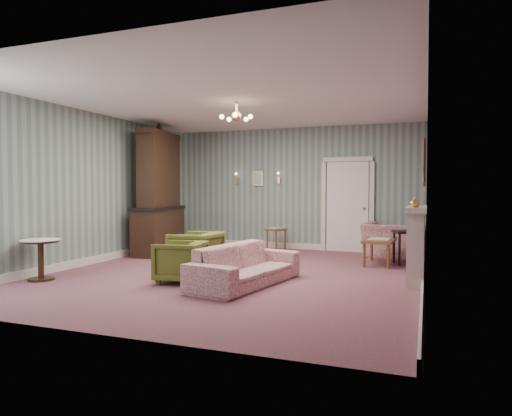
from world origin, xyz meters
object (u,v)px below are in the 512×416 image
at_px(olive_chair_b, 196,250).
at_px(coffee_table, 380,252).
at_px(wingback_chair, 391,234).
at_px(olive_chair_c, 201,248).
at_px(sofa_chintz, 246,258).
at_px(fireplace, 416,244).
at_px(side_table_black, 406,248).
at_px(pedestal_table, 41,260).
at_px(dresser, 159,189).
at_px(olive_chair_a, 181,260).

bearing_deg(olive_chair_b, coffee_table, 126.82).
bearing_deg(wingback_chair, olive_chair_c, 48.56).
distance_m(olive_chair_b, sofa_chintz, 1.37).
bearing_deg(fireplace, wingback_chair, 102.06).
xyz_separation_m(olive_chair_c, side_table_black, (3.45, 1.69, -0.04)).
bearing_deg(side_table_black, fireplace, -82.25).
distance_m(fireplace, side_table_black, 1.58).
bearing_deg(coffee_table, pedestal_table, -144.84).
distance_m(wingback_chair, dresser, 5.15).
height_order(olive_chair_b, pedestal_table, olive_chair_b).
distance_m(side_table_black, pedestal_table, 6.38).
height_order(olive_chair_a, dresser, dresser).
xyz_separation_m(olive_chair_c, fireplace, (3.66, 0.15, 0.21)).
xyz_separation_m(sofa_chintz, fireplace, (2.37, 1.21, 0.18)).
distance_m(wingback_chair, pedestal_table, 6.74).
bearing_deg(fireplace, dresser, 167.06).
relative_size(olive_chair_c, fireplace, 0.53).
bearing_deg(sofa_chintz, coffee_table, -22.48).
bearing_deg(sofa_chintz, olive_chair_c, 61.10).
relative_size(sofa_chintz, fireplace, 1.47).
relative_size(sofa_chintz, side_table_black, 3.17).
height_order(olive_chair_b, fireplace, fireplace).
xyz_separation_m(olive_chair_a, olive_chair_b, (-0.19, 0.84, 0.03)).
relative_size(olive_chair_a, pedestal_table, 1.08).
distance_m(wingback_chair, side_table_black, 1.06).
xyz_separation_m(olive_chair_b, wingback_chair, (3.02, 3.09, 0.10)).
relative_size(wingback_chair, coffee_table, 1.14).
xyz_separation_m(olive_chair_a, coffee_table, (2.70, 2.78, -0.10)).
bearing_deg(olive_chair_a, dresser, -150.17).
bearing_deg(olive_chair_a, olive_chair_c, -175.29).
bearing_deg(coffee_table, olive_chair_a, -134.16).
bearing_deg(pedestal_table, side_table_black, 33.84).
bearing_deg(dresser, olive_chair_a, -59.95).
relative_size(olive_chair_c, sofa_chintz, 0.36).
height_order(fireplace, coffee_table, fireplace).
xyz_separation_m(olive_chair_c, sofa_chintz, (1.29, -1.06, 0.03)).
relative_size(fireplace, pedestal_table, 2.16).
distance_m(olive_chair_a, olive_chair_c, 1.27).
bearing_deg(olive_chair_c, fireplace, 79.41).
bearing_deg(coffee_table, olive_chair_b, -146.14).
bearing_deg(olive_chair_c, sofa_chintz, 37.64).
xyz_separation_m(fireplace, pedestal_table, (-5.51, -2.01, -0.26)).
bearing_deg(olive_chair_c, wingback_chair, 117.88).
distance_m(sofa_chintz, wingback_chair, 4.17).
distance_m(olive_chair_b, olive_chair_c, 0.41).
height_order(fireplace, side_table_black, fireplace).
bearing_deg(sofa_chintz, dresser, 61.84).
bearing_deg(side_table_black, olive_chair_c, -153.91).
bearing_deg(side_table_black, olive_chair_b, -148.12).
bearing_deg(olive_chair_c, olive_chair_a, 0.00).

